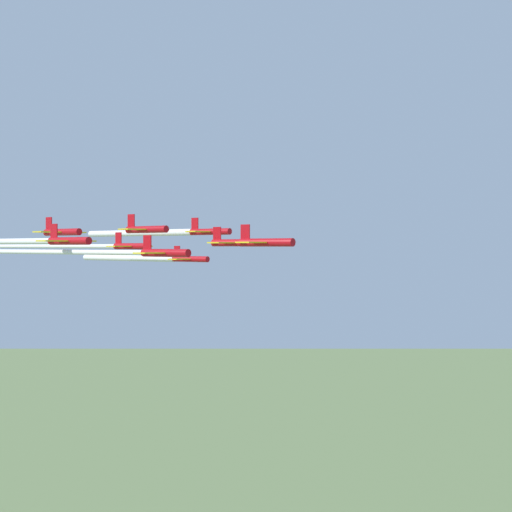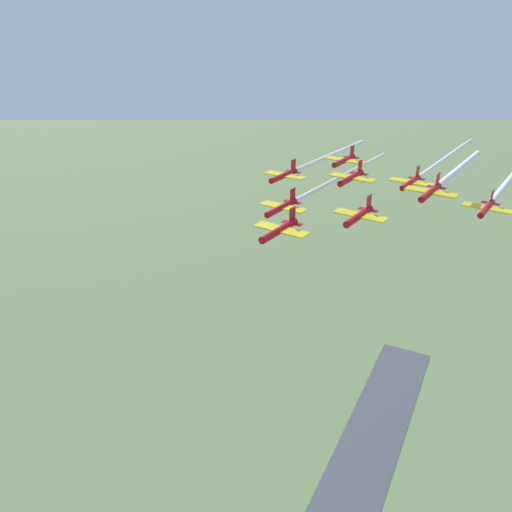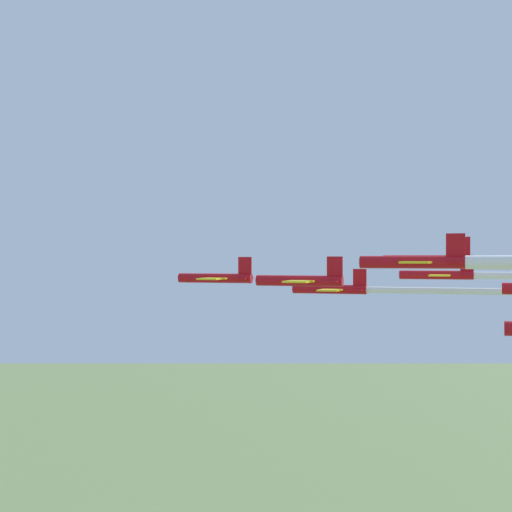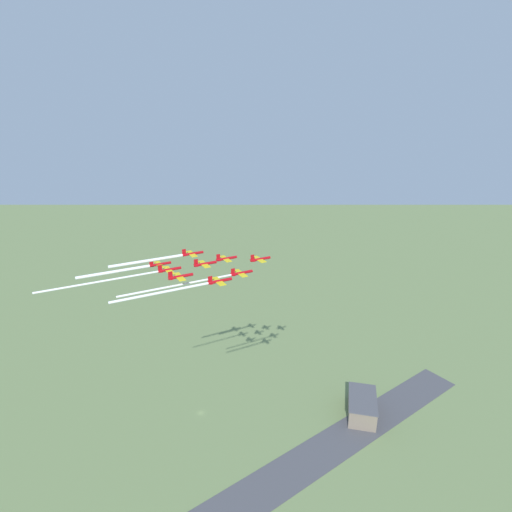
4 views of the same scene
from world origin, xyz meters
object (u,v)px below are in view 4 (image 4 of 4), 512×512
object	(u,v)px
jet_2	(241,273)
jet_7	(169,270)
jet_4	(204,264)
jet_5	(219,281)
hangar	(362,406)
jet_1	(226,259)
jet_8	(180,276)
jet_0	(260,259)
jet_6	(159,264)
jet_3	(192,254)

from	to	relation	value
jet_2	jet_7	bearing A→B (deg)	-120.47
jet_4	jet_5	bearing A→B (deg)	-0.00
hangar	jet_1	world-z (taller)	jet_1
jet_8	jet_0	bearing A→B (deg)	101.09
jet_4	jet_6	distance (m)	28.10
jet_1	jet_5	distance (m)	27.52
jet_2	jet_3	world-z (taller)	jet_3
jet_0	jet_6	world-z (taller)	jet_0
jet_0	jet_3	bearing A→B (deg)	-120.47
jet_4	jet_5	xyz separation A→B (m)	(-12.13, -10.38, -2.10)
jet_4	jet_3	bearing A→B (deg)	180.00
jet_3	jet_4	bearing A→B (deg)	-0.00
jet_2	jet_5	size ratio (longest dim) A/B	1.00
jet_0	jet_5	distance (m)	31.49
jet_0	jet_8	world-z (taller)	jet_8
jet_4	jet_7	size ratio (longest dim) A/B	1.00
jet_1	jet_6	bearing A→B (deg)	-120.47
hangar	jet_8	distance (m)	198.42
jet_0	jet_4	xyz separation A→B (m)	(-17.64, 20.62, 2.36)
hangar	jet_4	size ratio (longest dim) A/B	3.86
hangar	jet_3	bearing A→B (deg)	133.20
jet_3	jet_4	xyz separation A→B (m)	(-12.13, -10.38, 0.15)
hangar	jet_6	size ratio (longest dim) A/B	3.86
jet_6	hangar	bearing A→B (deg)	89.08
jet_1	jet_6	xyz separation A→B (m)	(-5.51, 31.00, -3.31)
jet_5	jet_1	bearing A→B (deg)	150.46
jet_0	jet_3	distance (m)	31.56
jet_1	jet_8	xyz separation A→B (m)	(-29.77, 10.24, 1.93)
jet_0	jet_4	size ratio (longest dim) A/B	1.00
jet_3	jet_7	distance (m)	15.99
jet_8	jet_3	bearing A→B (deg)	150.46
jet_3	jet_6	xyz separation A→B (m)	(-2.76, 15.50, -5.51)
jet_1	jet_0	bearing A→B (deg)	59.53
jet_1	jet_7	size ratio (longest dim) A/B	1.00
jet_4	jet_5	distance (m)	16.10
jet_7	hangar	bearing A→B (deg)	95.69
jet_0	jet_2	xyz separation A→B (m)	(-14.89, 5.12, -1.60)
jet_8	jet_1	bearing A→B (deg)	120.47
jet_8	jet_2	bearing A→B (deg)	90.00
jet_5	jet_6	world-z (taller)	jet_5
hangar	jet_6	distance (m)	192.50
jet_0	jet_1	xyz separation A→B (m)	(-2.76, 15.50, 0.02)
jet_6	jet_3	bearing A→B (deg)	59.53
jet_6	jet_7	world-z (taller)	jet_7
jet_8	hangar	bearing A→B (deg)	102.14
jet_1	jet_5	xyz separation A→B (m)	(-27.02, -5.26, 0.24)
jet_8	jet_6	bearing A→B (deg)	180.00
jet_2	jet_7	world-z (taller)	jet_7
hangar	jet_6	world-z (taller)	jet_6
jet_6	jet_8	xyz separation A→B (m)	(-24.26, -20.76, 5.24)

